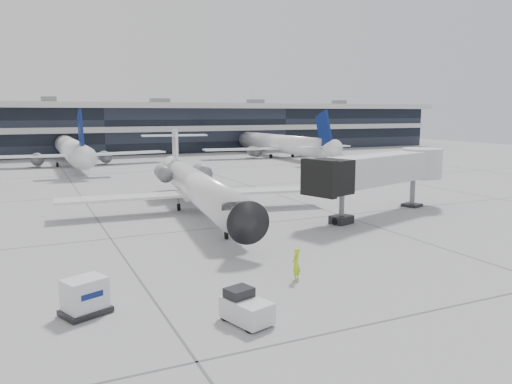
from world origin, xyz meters
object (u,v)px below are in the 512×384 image
jet_bridge (386,169)px  ramp_worker (296,264)px  regional_jet (197,186)px  baggage_tug (246,308)px  cargo_uld (85,297)px

jet_bridge → ramp_worker: 20.91m
jet_bridge → ramp_worker: size_ratio=9.47×
regional_jet → jet_bridge: 17.22m
regional_jet → baggage_tug: (-5.83, -24.40, -1.79)m
baggage_tug → jet_bridge: bearing=21.2°
regional_jet → cargo_uld: regional_jet is taller
jet_bridge → baggage_tug: jet_bridge is taller
cargo_uld → ramp_worker: bearing=-22.6°
ramp_worker → baggage_tug: ramp_worker is taller
ramp_worker → cargo_uld: 10.99m
regional_jet → cargo_uld: size_ratio=12.59×
ramp_worker → jet_bridge: bearing=179.5°
baggage_tug → cargo_uld: 7.35m
ramp_worker → baggage_tug: bearing=1.4°
regional_jet → cargo_uld: bearing=-113.5°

